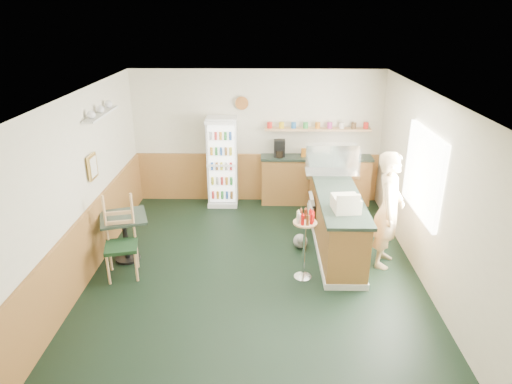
{
  "coord_description": "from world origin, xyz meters",
  "views": [
    {
      "loc": [
        0.15,
        -5.99,
        3.78
      ],
      "look_at": [
        0.02,
        0.6,
        1.12
      ],
      "focal_mm": 32.0,
      "sensor_mm": 36.0,
      "label": 1
    }
  ],
  "objects_px": {
    "display_case": "(332,161)",
    "cafe_table": "(125,229)",
    "cash_register": "(346,204)",
    "cafe_chair": "(122,234)",
    "shopkeeper": "(388,210)",
    "condiment_stand": "(305,234)",
    "drinks_fridge": "(222,162)"
  },
  "relations": [
    {
      "from": "shopkeeper",
      "to": "cafe_table",
      "type": "bearing_deg",
      "value": 110.44
    },
    {
      "from": "cafe_table",
      "to": "condiment_stand",
      "type": "bearing_deg",
      "value": -9.93
    },
    {
      "from": "cash_register",
      "to": "condiment_stand",
      "type": "distance_m",
      "value": 0.75
    },
    {
      "from": "display_case",
      "to": "cafe_table",
      "type": "xyz_separation_m",
      "value": [
        -3.4,
        -1.29,
        -0.74
      ]
    },
    {
      "from": "display_case",
      "to": "cafe_table",
      "type": "height_order",
      "value": "display_case"
    },
    {
      "from": "shopkeeper",
      "to": "drinks_fridge",
      "type": "bearing_deg",
      "value": 70.31
    },
    {
      "from": "display_case",
      "to": "cafe_chair",
      "type": "xyz_separation_m",
      "value": [
        -3.32,
        -1.68,
        -0.62
      ]
    },
    {
      "from": "drinks_fridge",
      "to": "shopkeeper",
      "type": "distance_m",
      "value": 3.61
    },
    {
      "from": "display_case",
      "to": "cafe_chair",
      "type": "bearing_deg",
      "value": -153.18
    },
    {
      "from": "cafe_table",
      "to": "cafe_chair",
      "type": "distance_m",
      "value": 0.41
    },
    {
      "from": "drinks_fridge",
      "to": "condiment_stand",
      "type": "distance_m",
      "value": 3.16
    },
    {
      "from": "drinks_fridge",
      "to": "cafe_chair",
      "type": "bearing_deg",
      "value": -115.2
    },
    {
      "from": "shopkeeper",
      "to": "condiment_stand",
      "type": "relative_size",
      "value": 1.7
    },
    {
      "from": "cafe_table",
      "to": "cafe_chair",
      "type": "bearing_deg",
      "value": -77.65
    },
    {
      "from": "cash_register",
      "to": "cafe_table",
      "type": "bearing_deg",
      "value": 169.65
    },
    {
      "from": "drinks_fridge",
      "to": "condiment_stand",
      "type": "height_order",
      "value": "drinks_fridge"
    },
    {
      "from": "drinks_fridge",
      "to": "cash_register",
      "type": "distance_m",
      "value": 3.29
    },
    {
      "from": "shopkeeper",
      "to": "cafe_chair",
      "type": "distance_m",
      "value": 4.04
    },
    {
      "from": "display_case",
      "to": "condiment_stand",
      "type": "height_order",
      "value": "display_case"
    },
    {
      "from": "cash_register",
      "to": "cafe_chair",
      "type": "relative_size",
      "value": 0.31
    },
    {
      "from": "display_case",
      "to": "drinks_fridge",
      "type": "bearing_deg",
      "value": 153.41
    },
    {
      "from": "shopkeeper",
      "to": "cafe_table",
      "type": "relative_size",
      "value": 2.09
    },
    {
      "from": "display_case",
      "to": "cash_register",
      "type": "distance_m",
      "value": 1.55
    },
    {
      "from": "drinks_fridge",
      "to": "cafe_chair",
      "type": "xyz_separation_m",
      "value": [
        -1.27,
        -2.7,
        -0.25
      ]
    },
    {
      "from": "display_case",
      "to": "condiment_stand",
      "type": "bearing_deg",
      "value": -108.78
    },
    {
      "from": "display_case",
      "to": "shopkeeper",
      "type": "bearing_deg",
      "value": -62.15
    },
    {
      "from": "condiment_stand",
      "to": "cafe_table",
      "type": "bearing_deg",
      "value": 170.07
    },
    {
      "from": "cash_register",
      "to": "cafe_table",
      "type": "xyz_separation_m",
      "value": [
        -3.4,
        0.25,
        -0.58
      ]
    },
    {
      "from": "display_case",
      "to": "cafe_table",
      "type": "bearing_deg",
      "value": -159.15
    },
    {
      "from": "display_case",
      "to": "shopkeeper",
      "type": "xyz_separation_m",
      "value": [
        0.7,
        -1.32,
        -0.35
      ]
    },
    {
      "from": "drinks_fridge",
      "to": "condiment_stand",
      "type": "relative_size",
      "value": 1.67
    },
    {
      "from": "drinks_fridge",
      "to": "shopkeeper",
      "type": "height_order",
      "value": "shopkeeper"
    }
  ]
}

